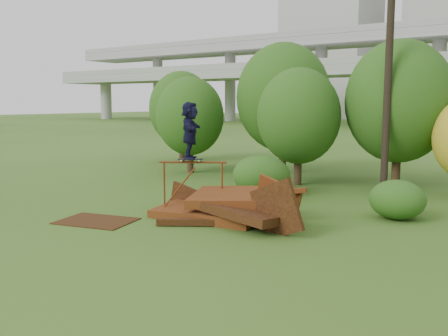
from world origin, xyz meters
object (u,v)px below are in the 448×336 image
Objects in this scene: scrap_pile at (229,208)px; skater at (190,130)px; flat_plate at (96,221)px; utility_pole at (388,75)px.

skater is at bearing -178.55° from scrap_pile.
scrap_pile is 3.13× the size of skater.
flat_plate is at bearing -141.95° from scrap_pile.
scrap_pile is 2.75m from skater.
scrap_pile is at bearing 38.05° from flat_plate.
scrap_pile reaches higher than flat_plate.
scrap_pile is at bearing -122.23° from skater.
scrap_pile is at bearing -110.71° from utility_pole.
flat_plate is (-3.18, -2.49, -0.38)m from scrap_pile.
skater is (-1.48, -0.04, 2.32)m from scrap_pile.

